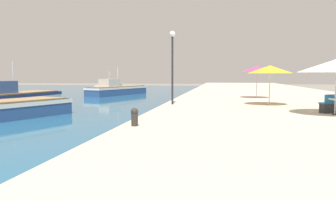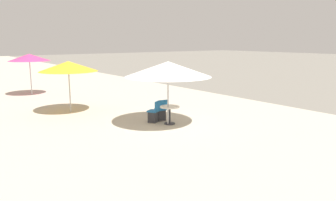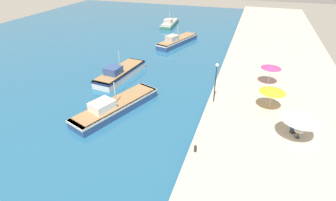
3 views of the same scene
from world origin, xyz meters
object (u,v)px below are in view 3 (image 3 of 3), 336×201
(cafe_table, at_px, (299,133))
(fishing_boat_mid, at_px, (120,73))
(lamppost, at_px, (216,76))
(fishing_boat_far, at_px, (177,41))
(fishing_boat_near, at_px, (115,106))
(cafe_umbrella_striped, at_px, (271,67))
(mooring_bollard, at_px, (195,148))
(fishing_boat_distant, at_px, (170,23))
(cafe_umbrella_pink, at_px, (302,117))
(cafe_chair_left, at_px, (298,130))
(cafe_chair_right, at_px, (293,130))
(cafe_umbrella_white, at_px, (273,90))

(cafe_table, bearing_deg, fishing_boat_mid, 159.78)
(lamppost, bearing_deg, cafe_table, -26.72)
(fishing_boat_mid, xyz_separation_m, lamppost, (13.76, -3.95, 3.10))
(fishing_boat_mid, bearing_deg, fishing_boat_far, 85.43)
(fishing_boat_near, distance_m, lamppost, 11.40)
(cafe_umbrella_striped, distance_m, lamppost, 8.97)
(cafe_umbrella_striped, height_order, cafe_table, cafe_umbrella_striped)
(fishing_boat_far, height_order, mooring_bollard, fishing_boat_far)
(fishing_boat_near, bearing_deg, cafe_table, 20.46)
(fishing_boat_far, relative_size, lamppost, 2.37)
(fishing_boat_mid, distance_m, cafe_table, 23.55)
(cafe_table, relative_size, lamppost, 0.18)
(fishing_boat_distant, bearing_deg, fishing_boat_mid, -89.43)
(cafe_umbrella_pink, relative_size, cafe_table, 4.30)
(fishing_boat_far, distance_m, fishing_boat_distant, 14.19)
(fishing_boat_mid, height_order, cafe_chair_left, fishing_boat_mid)
(fishing_boat_distant, height_order, cafe_chair_right, fishing_boat_distant)
(cafe_umbrella_pink, xyz_separation_m, mooring_bollard, (-8.24, -4.70, -1.91))
(cafe_umbrella_striped, bearing_deg, fishing_boat_far, 138.98)
(cafe_umbrella_pink, bearing_deg, fishing_boat_distant, 122.55)
(fishing_boat_near, height_order, fishing_boat_mid, fishing_boat_mid)
(cafe_umbrella_white, xyz_separation_m, mooring_bollard, (-5.97, -9.38, -1.83))
(cafe_chair_left, bearing_deg, fishing_boat_distant, 129.10)
(fishing_boat_distant, bearing_deg, fishing_boat_far, -70.29)
(cafe_table, bearing_deg, fishing_boat_near, -179.71)
(fishing_boat_far, height_order, cafe_umbrella_white, fishing_boat_far)
(fishing_boat_near, bearing_deg, cafe_umbrella_white, 36.61)
(fishing_boat_distant, bearing_deg, cafe_umbrella_white, -60.60)
(cafe_chair_right, bearing_deg, fishing_boat_mid, 130.56)
(cafe_umbrella_pink, height_order, cafe_umbrella_striped, cafe_umbrella_pink)
(mooring_bollard, bearing_deg, cafe_chair_left, 32.95)
(fishing_boat_far, relative_size, cafe_umbrella_white, 4.01)
(cafe_chair_right, xyz_separation_m, lamppost, (-7.96, 3.57, 2.77))
(cafe_table, bearing_deg, fishing_boat_distant, 122.72)
(cafe_umbrella_pink, xyz_separation_m, cafe_umbrella_white, (-2.27, 4.68, -0.08))
(mooring_bollard, bearing_deg, cafe_umbrella_pink, 29.70)
(fishing_boat_distant, relative_size, cafe_umbrella_white, 3.20)
(cafe_chair_left, relative_size, cafe_chair_right, 1.00)
(cafe_chair_left, bearing_deg, cafe_table, -90.00)
(cafe_umbrella_striped, xyz_separation_m, mooring_bollard, (-5.87, -15.72, -1.98))
(fishing_boat_mid, height_order, cafe_umbrella_pink, fishing_boat_mid)
(lamppost, bearing_deg, cafe_umbrella_pink, -27.34)
(fishing_boat_distant, relative_size, cafe_chair_right, 9.49)
(mooring_bollard, distance_m, lamppost, 9.35)
(fishing_boat_near, height_order, fishing_boat_distant, fishing_boat_near)
(cafe_chair_right, bearing_deg, lamppost, 125.50)
(cafe_umbrella_pink, xyz_separation_m, cafe_chair_left, (0.20, 0.77, -1.93))
(cafe_umbrella_white, height_order, lamppost, lamppost)
(fishing_boat_near, distance_m, cafe_chair_left, 18.51)
(fishing_boat_mid, bearing_deg, cafe_chair_right, -12.64)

